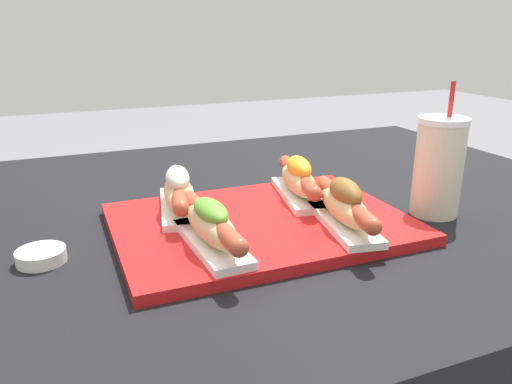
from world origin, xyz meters
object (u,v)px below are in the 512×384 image
hot_dog_3 (299,179)px  hot_dog_2 (178,191)px  hot_dog_1 (345,206)px  serving_tray (261,223)px  sauce_bowl (41,255)px  hot_dog_0 (211,225)px  drink_cup (438,167)px

hot_dog_3 → hot_dog_2: bearing=175.8°
hot_dog_1 → hot_dog_3: (-0.00, 0.15, -0.00)m
hot_dog_2 → hot_dog_3: size_ratio=1.00×
serving_tray → sauce_bowl: (-0.34, 0.01, 0.00)m
hot_dog_1 → hot_dog_2: same height
serving_tray → sauce_bowl: sauce_bowl is taller
hot_dog_1 → hot_dog_3: hot_dog_1 is taller
hot_dog_0 → sauce_bowl: (-0.23, 0.08, -0.04)m
serving_tray → drink_cup: bearing=-10.0°
hot_dog_1 → drink_cup: 0.21m
serving_tray → hot_dog_2: bearing=143.1°
hot_dog_2 → hot_dog_3: 0.22m
hot_dog_0 → sauce_bowl: size_ratio=3.30×
hot_dog_0 → drink_cup: bearing=2.5°
serving_tray → sauce_bowl: 0.34m
sauce_bowl → hot_dog_1: bearing=-11.1°
hot_dog_1 → drink_cup: bearing=7.5°
hot_dog_0 → hot_dog_3: size_ratio=1.02×
hot_dog_0 → hot_dog_1: 0.22m
hot_dog_3 → sauce_bowl: bearing=-171.6°
hot_dog_0 → hot_dog_3: hot_dog_3 is taller
serving_tray → hot_dog_0: 0.14m
hot_dog_0 → hot_dog_2: bearing=92.8°
serving_tray → hot_dog_3: 0.13m
serving_tray → drink_cup: drink_cup is taller
hot_dog_0 → hot_dog_1: size_ratio=1.01×
hot_dog_3 → sauce_bowl: 0.45m
hot_dog_0 → drink_cup: (0.42, 0.02, 0.04)m
hot_dog_2 → hot_dog_3: (0.22, -0.02, -0.00)m
hot_dog_2 → sauce_bowl: 0.24m
hot_dog_3 → drink_cup: 0.25m
hot_dog_1 → sauce_bowl: bearing=168.9°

